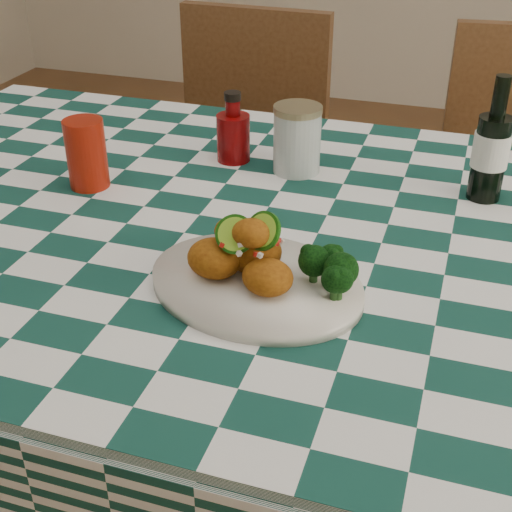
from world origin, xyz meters
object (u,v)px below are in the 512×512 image
(red_tumbler, at_px, (86,154))
(wooden_chair_left, at_px, (232,194))
(mason_jar, at_px, (297,139))
(fried_chicken_pile, at_px, (254,249))
(ketchup_bottle, at_px, (233,127))
(dining_table, at_px, (257,403))
(beer_bottle, at_px, (493,139))
(plate, at_px, (256,284))

(red_tumbler, relative_size, wooden_chair_left, 0.13)
(mason_jar, xyz_separation_m, wooden_chair_left, (-0.31, 0.48, -0.38))
(fried_chicken_pile, relative_size, ketchup_bottle, 1.07)
(mason_jar, bearing_deg, dining_table, -91.30)
(beer_bottle, bearing_deg, dining_table, -148.23)
(plate, bearing_deg, ketchup_bottle, 113.41)
(plate, relative_size, fried_chicken_pile, 2.13)
(ketchup_bottle, relative_size, mason_jar, 1.07)
(red_tumbler, relative_size, beer_bottle, 0.57)
(plate, bearing_deg, beer_bottle, 54.18)
(mason_jar, height_order, wooden_chair_left, wooden_chair_left)
(dining_table, distance_m, ketchup_bottle, 0.53)
(dining_table, bearing_deg, fried_chicken_pile, -73.60)
(mason_jar, bearing_deg, plate, -82.64)
(fried_chicken_pile, relative_size, red_tumbler, 1.17)
(ketchup_bottle, relative_size, beer_bottle, 0.63)
(plate, relative_size, red_tumbler, 2.50)
(plate, xyz_separation_m, mason_jar, (-0.05, 0.41, 0.05))
(ketchup_bottle, distance_m, beer_bottle, 0.48)
(dining_table, bearing_deg, plate, -72.63)
(dining_table, relative_size, red_tumbler, 13.32)
(plate, relative_size, mason_jar, 2.45)
(mason_jar, relative_size, beer_bottle, 0.58)
(plate, xyz_separation_m, beer_bottle, (0.29, 0.40, 0.10))
(dining_table, bearing_deg, mason_jar, 88.70)
(dining_table, xyz_separation_m, beer_bottle, (0.35, 0.22, 0.50))
(red_tumbler, bearing_deg, dining_table, -7.84)
(dining_table, distance_m, beer_bottle, 0.65)
(red_tumbler, bearing_deg, plate, -30.60)
(dining_table, xyz_separation_m, plate, (0.06, -0.19, 0.40))
(fried_chicken_pile, bearing_deg, mason_jar, 96.88)
(red_tumbler, distance_m, beer_bottle, 0.70)
(dining_table, bearing_deg, wooden_chair_left, 113.15)
(mason_jar, bearing_deg, ketchup_bottle, 174.34)
(mason_jar, distance_m, wooden_chair_left, 0.69)
(red_tumbler, relative_size, ketchup_bottle, 0.92)
(dining_table, distance_m, plate, 0.45)
(wooden_chair_left, bearing_deg, beer_bottle, -35.35)
(fried_chicken_pile, bearing_deg, ketchup_bottle, 113.01)
(fried_chicken_pile, bearing_deg, dining_table, 106.40)
(dining_table, bearing_deg, red_tumbler, 172.16)
(dining_table, distance_m, wooden_chair_left, 0.77)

